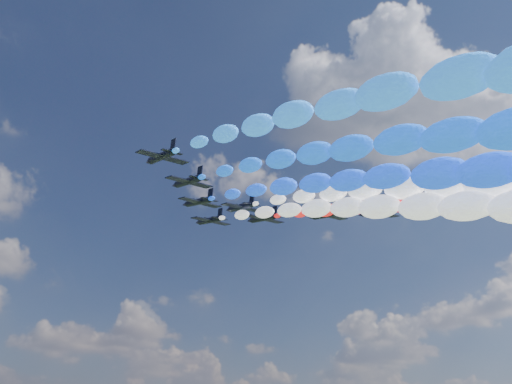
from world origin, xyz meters
TOP-DOWN VIEW (x-y plane):
  - jet_0 at (-28.20, -5.00)m, footprint 9.99×13.57m
  - trail_0 at (-28.20, -64.60)m, footprint 6.50×114.70m
  - jet_1 at (-17.95, 2.93)m, footprint 9.92×13.53m
  - trail_1 at (-17.95, -56.67)m, footprint 6.50×114.70m
  - jet_2 at (-9.93, 12.16)m, footprint 10.52×13.95m
  - trail_2 at (-9.93, -47.44)m, footprint 6.50×114.70m
  - jet_3 at (-0.30, 9.44)m, footprint 10.36×13.84m
  - trail_3 at (-0.30, -50.16)m, footprint 6.50×114.70m
  - jet_4 at (-0.94, 21.95)m, footprint 9.91×13.52m
  - trail_4 at (-0.94, -37.65)m, footprint 6.50×114.70m
  - jet_5 at (8.69, 13.13)m, footprint 9.87×13.48m
  - trail_5 at (8.69, -46.47)m, footprint 6.50×114.70m
  - jet_6 at (19.34, 2.23)m, footprint 10.16×13.69m
  - jet_7 at (27.90, -6.32)m, footprint 10.19×13.72m

SIDE VIEW (x-z plane):
  - trail_0 at x=-28.20m, z-range 70.48..106.61m
  - trail_1 at x=-17.95m, z-range 70.48..106.61m
  - trail_2 at x=-9.93m, z-range 70.48..106.61m
  - trail_3 at x=-0.30m, z-range 70.48..106.61m
  - trail_4 at x=-0.94m, z-range 70.48..106.61m
  - trail_5 at x=8.69m, z-range 70.48..106.61m
  - jet_0 at x=-28.20m, z-range 101.77..106.70m
  - jet_1 at x=-17.95m, z-range 101.77..106.70m
  - jet_2 at x=-9.93m, z-range 101.77..106.70m
  - jet_3 at x=-0.30m, z-range 101.77..106.70m
  - jet_4 at x=-0.94m, z-range 101.77..106.70m
  - jet_5 at x=8.69m, z-range 101.77..106.70m
  - jet_6 at x=19.34m, z-range 101.77..106.70m
  - jet_7 at x=27.90m, z-range 101.77..106.70m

